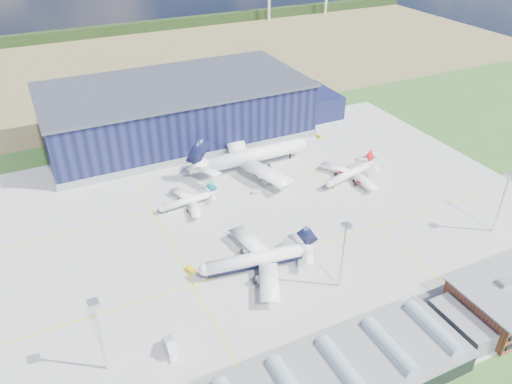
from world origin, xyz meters
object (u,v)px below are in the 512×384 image
at_px(light_mast_center, 344,246).
at_px(gse_tug_a, 191,270).
at_px(car_b, 312,350).
at_px(car_a, 385,320).
at_px(gse_tug_c, 320,136).
at_px(airliner_navy, 254,253).
at_px(gse_van_b, 372,156).
at_px(airstair, 170,348).
at_px(airliner_red, 349,171).
at_px(gse_cart_b, 257,192).
at_px(light_mast_east, 504,194).
at_px(gse_tug_b, 417,301).
at_px(airliner_regional, 186,198).
at_px(airliner_widebody, 254,148).
at_px(light_mast_west, 98,325).
at_px(hangar, 182,112).

xyz_separation_m(light_mast_center, gse_tug_a, (-38.61, 26.04, -14.77)).
bearing_deg(light_mast_center, car_b, -138.85).
bearing_deg(car_a, gse_tug_c, -32.06).
distance_m(airliner_navy, gse_tug_a, 21.07).
height_order(gse_van_b, airstair, airstair).
height_order(airliner_red, gse_tug_a, airliner_red).
distance_m(gse_cart_b, car_a, 76.85).
distance_m(light_mast_east, gse_van_b, 65.39).
xyz_separation_m(gse_tug_b, gse_van_b, (44.37, 79.66, 0.44)).
bearing_deg(airliner_red, light_mast_center, 38.06).
xyz_separation_m(airliner_regional, gse_tug_a, (-10.94, -35.92, -3.38)).
distance_m(airliner_red, airliner_widebody, 40.90).
relative_size(airliner_regional, airstair, 4.40).
bearing_deg(light_mast_east, gse_van_b, 93.92).
bearing_deg(airstair, airliner_navy, 31.20).
relative_size(light_mast_center, gse_cart_b, 7.27).
xyz_separation_m(light_mast_east, airliner_red, (-25.85, 51.43, -10.53)).
bearing_deg(light_mast_west, gse_tug_c, 37.32).
bearing_deg(gse_tug_c, airstair, -139.21).
xyz_separation_m(light_mast_west, gse_cart_b, (70.56, 58.81, -14.75)).
xyz_separation_m(light_mast_east, airliner_widebody, (-55.86, 78.87, -6.11)).
height_order(airliner_widebody, airliner_regional, airliner_widebody).
distance_m(airliner_navy, car_a, 43.27).
distance_m(gse_tug_a, gse_tug_b, 69.13).
distance_m(gse_tug_c, airstair, 140.96).
relative_size(airliner_regional, gse_cart_b, 7.83).
distance_m(light_mast_west, airliner_navy, 53.82).
xyz_separation_m(airliner_navy, gse_tug_c, (70.75, 74.00, -5.91)).
distance_m(airliner_navy, car_b, 36.49).
distance_m(light_mast_center, gse_cart_b, 60.63).
distance_m(hangar, light_mast_west, 139.77).
distance_m(airliner_regional, gse_tug_a, 37.70).
bearing_deg(hangar, airliner_red, -57.73).
height_order(light_mast_east, gse_cart_b, light_mast_east).
xyz_separation_m(light_mast_center, gse_van_b, (60.64, 63.66, -14.32)).
bearing_deg(gse_cart_b, airliner_widebody, 12.63).
xyz_separation_m(gse_tug_b, car_a, (-13.07, -2.00, -0.04)).
xyz_separation_m(gse_tug_b, airstair, (-70.43, 13.80, 1.13)).
relative_size(airliner_navy, airliner_widebody, 0.70).
relative_size(gse_van_b, gse_tug_c, 1.61).
bearing_deg(gse_tug_b, airliner_regional, 152.10).
bearing_deg(gse_tug_a, airliner_widebody, 29.14).
relative_size(light_mast_east, gse_tug_a, 7.24).
xyz_separation_m(airliner_widebody, gse_tug_a, (-47.75, -52.82, -8.66)).
bearing_deg(airliner_widebody, car_b, -107.51).
bearing_deg(car_b, gse_tug_c, -9.56).
xyz_separation_m(hangar, gse_tug_a, (-31.42, -98.76, -10.95)).
xyz_separation_m(hangar, airliner_widebody, (16.33, -45.94, -2.30)).
distance_m(airliner_widebody, car_b, 101.70).
xyz_separation_m(gse_tug_a, car_a, (41.81, -44.04, -0.03)).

